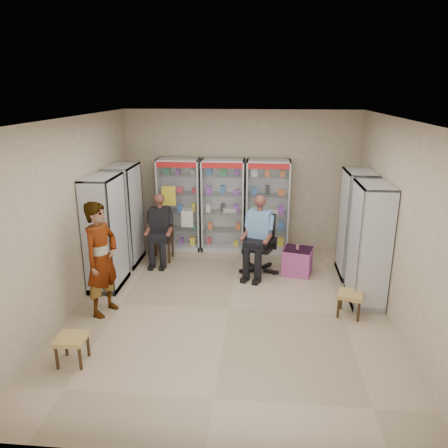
# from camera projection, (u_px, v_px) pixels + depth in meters

# --- Properties ---
(floor) EXTENTS (6.00, 6.00, 0.00)m
(floor) POSITION_uv_depth(u_px,v_px,m) (229.00, 309.00, 7.07)
(floor) COLOR tan
(floor) RESTS_ON ground
(room_shell) EXTENTS (5.02, 6.02, 3.01)m
(room_shell) POSITION_uv_depth(u_px,v_px,m) (229.00, 190.00, 6.48)
(room_shell) COLOR #C3AB90
(room_shell) RESTS_ON ground
(cabinet_back_left) EXTENTS (0.90, 0.50, 2.00)m
(cabinet_back_left) POSITION_uv_depth(u_px,v_px,m) (180.00, 205.00, 9.48)
(cabinet_back_left) COLOR #B0B4B8
(cabinet_back_left) RESTS_ON floor
(cabinet_back_mid) EXTENTS (0.90, 0.50, 2.00)m
(cabinet_back_mid) POSITION_uv_depth(u_px,v_px,m) (223.00, 206.00, 9.39)
(cabinet_back_mid) COLOR #B1B3B8
(cabinet_back_mid) RESTS_ON floor
(cabinet_back_right) EXTENTS (0.90, 0.50, 2.00)m
(cabinet_back_right) POSITION_uv_depth(u_px,v_px,m) (267.00, 207.00, 9.31)
(cabinet_back_right) COLOR silver
(cabinet_back_right) RESTS_ON floor
(cabinet_right_far) EXTENTS (0.90, 0.50, 2.00)m
(cabinet_right_far) POSITION_uv_depth(u_px,v_px,m) (356.00, 224.00, 8.09)
(cabinet_right_far) COLOR #A6A9AD
(cabinet_right_far) RESTS_ON floor
(cabinet_right_near) EXTENTS (0.90, 0.50, 2.00)m
(cabinet_right_near) POSITION_uv_depth(u_px,v_px,m) (369.00, 245.00, 7.05)
(cabinet_right_near) COLOR #BABCC2
(cabinet_right_near) RESTS_ON floor
(cabinet_left_far) EXTENTS (0.90, 0.50, 2.00)m
(cabinet_left_far) POSITION_uv_depth(u_px,v_px,m) (125.00, 215.00, 8.67)
(cabinet_left_far) COLOR #B5B6BC
(cabinet_left_far) RESTS_ON floor
(cabinet_left_near) EXTENTS (0.90, 0.50, 2.00)m
(cabinet_left_near) POSITION_uv_depth(u_px,v_px,m) (105.00, 233.00, 7.63)
(cabinet_left_near) COLOR #A7A8AE
(cabinet_left_near) RESTS_ON floor
(wooden_chair) EXTENTS (0.42, 0.42, 0.94)m
(wooden_chair) POSITION_uv_depth(u_px,v_px,m) (162.00, 238.00, 8.96)
(wooden_chair) COLOR black
(wooden_chair) RESTS_ON floor
(seated_customer) EXTENTS (0.44, 0.60, 1.34)m
(seated_customer) POSITION_uv_depth(u_px,v_px,m) (161.00, 230.00, 8.86)
(seated_customer) COLOR black
(seated_customer) RESTS_ON floor
(office_chair) EXTENTS (0.78, 0.78, 1.14)m
(office_chair) POSITION_uv_depth(u_px,v_px,m) (259.00, 244.00, 8.33)
(office_chair) COLOR black
(office_chair) RESTS_ON floor
(seated_shopkeeper) EXTENTS (0.66, 0.78, 1.45)m
(seated_shopkeeper) POSITION_uv_depth(u_px,v_px,m) (260.00, 237.00, 8.23)
(seated_shopkeeper) COLOR #71B6E1
(seated_shopkeeper) RESTS_ON floor
(pink_trunk) EXTENTS (0.62, 0.61, 0.50)m
(pink_trunk) POSITION_uv_depth(u_px,v_px,m) (297.00, 261.00, 8.35)
(pink_trunk) COLOR #B94A9D
(pink_trunk) RESTS_ON floor
(tea_glass) EXTENTS (0.07, 0.07, 0.09)m
(tea_glass) POSITION_uv_depth(u_px,v_px,m) (298.00, 247.00, 8.26)
(tea_glass) COLOR #572107
(tea_glass) RESTS_ON pink_trunk
(woven_stool_a) EXTENTS (0.47, 0.47, 0.38)m
(woven_stool_a) POSITION_uv_depth(u_px,v_px,m) (350.00, 304.00, 6.82)
(woven_stool_a) COLOR #986B40
(woven_stool_a) RESTS_ON floor
(woven_stool_b) EXTENTS (0.39, 0.39, 0.37)m
(woven_stool_b) POSITION_uv_depth(u_px,v_px,m) (73.00, 350.00, 5.64)
(woven_stool_b) COLOR olive
(woven_stool_b) RESTS_ON floor
(standing_man) EXTENTS (0.62, 0.77, 1.82)m
(standing_man) POSITION_uv_depth(u_px,v_px,m) (101.00, 259.00, 6.71)
(standing_man) COLOR gray
(standing_man) RESTS_ON floor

